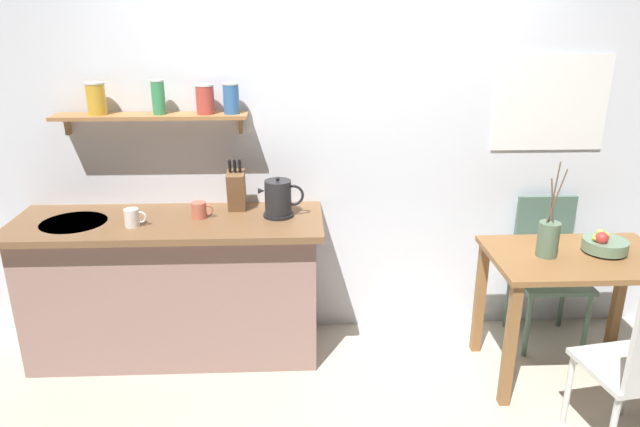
{
  "coord_description": "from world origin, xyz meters",
  "views": [
    {
      "loc": [
        -0.24,
        -2.96,
        2.11
      ],
      "look_at": [
        -0.1,
        0.25,
        0.95
      ],
      "focal_mm": 32.78,
      "sensor_mm": 36.0,
      "label": 1
    }
  ],
  "objects_px": {
    "dining_table": "(576,277)",
    "electric_kettle": "(279,199)",
    "fruit_bowl": "(604,244)",
    "coffee_mug_spare": "(200,210)",
    "dining_chair_far": "(547,263)",
    "twig_vase": "(548,238)",
    "knife_block": "(236,190)",
    "coffee_mug_by_sink": "(132,218)"
  },
  "relations": [
    {
      "from": "dining_table",
      "to": "coffee_mug_by_sink",
      "type": "distance_m",
      "value": 2.55
    },
    {
      "from": "coffee_mug_by_sink",
      "to": "coffee_mug_spare",
      "type": "distance_m",
      "value": 0.38
    },
    {
      "from": "dining_chair_far",
      "to": "coffee_mug_spare",
      "type": "bearing_deg",
      "value": -177.31
    },
    {
      "from": "twig_vase",
      "to": "coffee_mug_spare",
      "type": "xyz_separation_m",
      "value": [
        -1.97,
        0.34,
        0.08
      ]
    },
    {
      "from": "dining_chair_far",
      "to": "twig_vase",
      "type": "height_order",
      "value": "twig_vase"
    },
    {
      "from": "fruit_bowl",
      "to": "coffee_mug_spare",
      "type": "distance_m",
      "value": 2.33
    },
    {
      "from": "coffee_mug_by_sink",
      "to": "knife_block",
      "type": "bearing_deg",
      "value": 23.87
    },
    {
      "from": "coffee_mug_spare",
      "to": "fruit_bowl",
      "type": "bearing_deg",
      "value": -7.56
    },
    {
      "from": "coffee_mug_by_sink",
      "to": "electric_kettle",
      "type": "bearing_deg",
      "value": 9.05
    },
    {
      "from": "dining_table",
      "to": "fruit_bowl",
      "type": "distance_m",
      "value": 0.25
    },
    {
      "from": "dining_chair_far",
      "to": "twig_vase",
      "type": "bearing_deg",
      "value": -116.81
    },
    {
      "from": "fruit_bowl",
      "to": "coffee_mug_spare",
      "type": "relative_size",
      "value": 1.91
    },
    {
      "from": "dining_chair_far",
      "to": "twig_vase",
      "type": "distance_m",
      "value": 0.61
    },
    {
      "from": "twig_vase",
      "to": "coffee_mug_by_sink",
      "type": "distance_m",
      "value": 2.34
    },
    {
      "from": "coffee_mug_spare",
      "to": "knife_block",
      "type": "bearing_deg",
      "value": 32.19
    },
    {
      "from": "dining_table",
      "to": "twig_vase",
      "type": "xyz_separation_m",
      "value": [
        -0.19,
        0.0,
        0.24
      ]
    },
    {
      "from": "knife_block",
      "to": "dining_chair_far",
      "type": "bearing_deg",
      "value": -0.84
    },
    {
      "from": "electric_kettle",
      "to": "coffee_mug_by_sink",
      "type": "distance_m",
      "value": 0.84
    },
    {
      "from": "fruit_bowl",
      "to": "coffee_mug_spare",
      "type": "xyz_separation_m",
      "value": [
        -2.31,
        0.31,
        0.13
      ]
    },
    {
      "from": "twig_vase",
      "to": "coffee_mug_spare",
      "type": "distance_m",
      "value": 2.0
    },
    {
      "from": "fruit_bowl",
      "to": "knife_block",
      "type": "xyz_separation_m",
      "value": [
        -2.1,
        0.44,
        0.21
      ]
    },
    {
      "from": "dining_chair_far",
      "to": "electric_kettle",
      "type": "height_order",
      "value": "electric_kettle"
    },
    {
      "from": "dining_table",
      "to": "electric_kettle",
      "type": "distance_m",
      "value": 1.77
    },
    {
      "from": "twig_vase",
      "to": "electric_kettle",
      "type": "height_order",
      "value": "twig_vase"
    },
    {
      "from": "dining_table",
      "to": "fruit_bowl",
      "type": "height_order",
      "value": "fruit_bowl"
    },
    {
      "from": "dining_chair_far",
      "to": "electric_kettle",
      "type": "distance_m",
      "value": 1.79
    },
    {
      "from": "fruit_bowl",
      "to": "twig_vase",
      "type": "relative_size",
      "value": 0.45
    },
    {
      "from": "twig_vase",
      "to": "fruit_bowl",
      "type": "bearing_deg",
      "value": 5.36
    },
    {
      "from": "coffee_mug_by_sink",
      "to": "fruit_bowl",
      "type": "bearing_deg",
      "value": -3.98
    },
    {
      "from": "fruit_bowl",
      "to": "electric_kettle",
      "type": "relative_size",
      "value": 0.91
    },
    {
      "from": "knife_block",
      "to": "twig_vase",
      "type": "bearing_deg",
      "value": -14.98
    },
    {
      "from": "dining_table",
      "to": "coffee_mug_spare",
      "type": "height_order",
      "value": "coffee_mug_spare"
    },
    {
      "from": "coffee_mug_by_sink",
      "to": "dining_table",
      "type": "bearing_deg",
      "value": -4.99
    },
    {
      "from": "electric_kettle",
      "to": "coffee_mug_spare",
      "type": "height_order",
      "value": "electric_kettle"
    },
    {
      "from": "coffee_mug_spare",
      "to": "dining_chair_far",
      "type": "bearing_deg",
      "value": 2.69
    },
    {
      "from": "coffee_mug_spare",
      "to": "dining_table",
      "type": "bearing_deg",
      "value": -8.98
    },
    {
      "from": "coffee_mug_by_sink",
      "to": "coffee_mug_spare",
      "type": "height_order",
      "value": "coffee_mug_by_sink"
    },
    {
      "from": "dining_chair_far",
      "to": "knife_block",
      "type": "bearing_deg",
      "value": 179.16
    },
    {
      "from": "dining_chair_far",
      "to": "electric_kettle",
      "type": "xyz_separation_m",
      "value": [
        -1.72,
        -0.09,
        0.5
      ]
    },
    {
      "from": "dining_table",
      "to": "dining_chair_far",
      "type": "distance_m",
      "value": 0.46
    },
    {
      "from": "twig_vase",
      "to": "dining_table",
      "type": "bearing_deg",
      "value": -0.6
    },
    {
      "from": "dining_table",
      "to": "fruit_bowl",
      "type": "relative_size",
      "value": 4.03
    }
  ]
}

